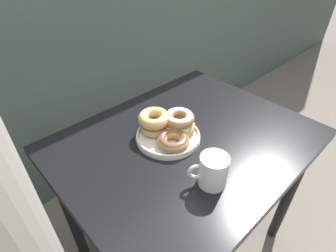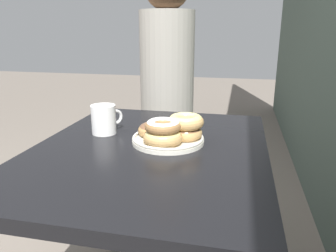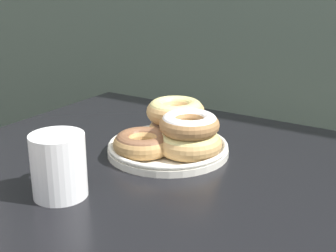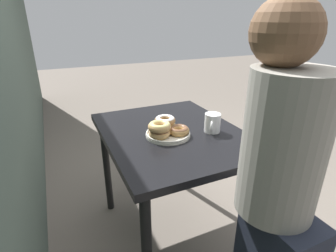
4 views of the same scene
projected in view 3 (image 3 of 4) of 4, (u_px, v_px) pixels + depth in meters
The scene contains 3 objects.
dining_table at pixel (177, 211), 0.94m from camera, with size 0.98×0.77×0.77m.
donut_plate at pixel (173, 133), 0.96m from camera, with size 0.27×0.27×0.10m.
coffee_mug at pixel (59, 164), 0.78m from camera, with size 0.11×0.10×0.11m.
Camera 3 is at (0.43, -0.40, 1.13)m, focal length 50.00 mm.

